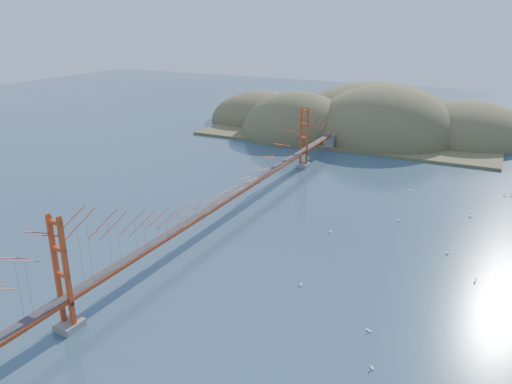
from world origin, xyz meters
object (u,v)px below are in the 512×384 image
at_px(sailboat_0, 330,231).
at_px(bridge, 227,173).
at_px(sailboat_2, 369,330).
at_px(sailboat_1, 471,216).

bearing_deg(sailboat_0, bridge, -171.21).
bearing_deg(sailboat_2, sailboat_1, 79.97).
relative_size(bridge, sailboat_1, 127.85).
bearing_deg(sailboat_0, sailboat_1, 41.27).
height_order(sailboat_2, sailboat_0, sailboat_0).
distance_m(sailboat_2, sailboat_0, 22.70).
relative_size(sailboat_2, sailboat_0, 0.95).
xyz_separation_m(bridge, sailboat_2, (25.58, -17.75, -6.86)).
xyz_separation_m(bridge, sailboat_0, (14.96, 2.31, -6.86)).
bearing_deg(sailboat_2, bridge, 145.23).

